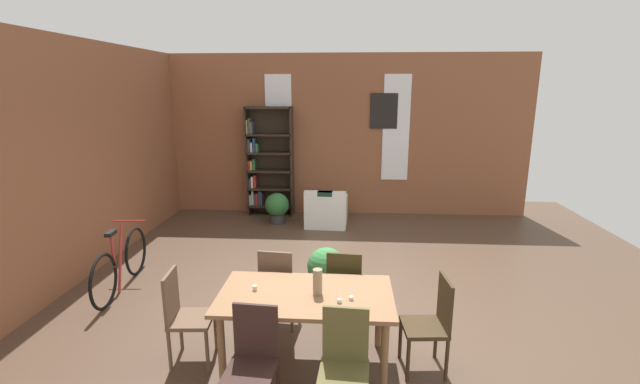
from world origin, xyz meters
TOP-DOWN VIEW (x-y plane):
  - ground_plane at (0.00, 0.00)m, footprint 10.46×10.46m
  - back_wall_brick at (0.00, 4.08)m, footprint 8.01×0.12m
  - left_wall_brick at (-3.57, 0.00)m, footprint 0.12×9.04m
  - window_pane_0 at (-1.23, 4.01)m, footprint 0.55×0.02m
  - window_pane_1 at (1.23, 4.01)m, footprint 0.55×0.02m
  - dining_table at (-0.14, -1.33)m, footprint 1.66×0.92m
  - vase_on_table at (-0.03, -1.33)m, footprint 0.09×0.09m
  - tealight_candle_0 at (-0.64, -1.29)m, footprint 0.04×0.04m
  - tealight_candle_1 at (0.18, -1.48)m, footprint 0.04×0.04m
  - tealight_candle_2 at (0.29, -1.42)m, footprint 0.04×0.04m
  - dining_chair_near_left at (-0.51, -2.02)m, footprint 0.43×0.43m
  - dining_chair_near_right at (0.24, -2.02)m, footprint 0.42×0.42m
  - dining_chair_far_left at (-0.52, -0.64)m, footprint 0.44×0.44m
  - dining_chair_head_right at (1.06, -1.32)m, footprint 0.43×0.43m
  - dining_chair_far_right at (0.23, -0.64)m, footprint 0.43×0.43m
  - dining_chair_head_left at (-1.35, -1.33)m, footprint 0.43×0.43m
  - bookshelf_tall at (-1.47, 3.82)m, footprint 0.98×0.33m
  - armchair_white at (-0.17, 3.12)m, footprint 0.83×0.83m
  - bicycle_second at (-2.81, 0.17)m, footprint 0.44×1.72m
  - potted_plant_by_shelf at (-0.03, 0.19)m, footprint 0.50×0.50m
  - potted_plant_corner at (-1.17, 3.20)m, footprint 0.48×0.48m
  - framed_picture at (0.96, 4.01)m, footprint 0.56×0.03m

SIDE VIEW (x-z plane):
  - ground_plane at x=0.00m, z-range 0.00..0.00m
  - armchair_white at x=-0.17m, z-range -0.10..0.65m
  - potted_plant_corner at x=-1.17m, z-range 0.03..0.65m
  - bicycle_second at x=-2.81m, z-range -0.10..0.80m
  - potted_plant_by_shelf at x=-0.03m, z-range 0.04..0.67m
  - dining_chair_near_left at x=-0.51m, z-range 0.04..0.99m
  - dining_chair_near_right at x=0.24m, z-range 0.04..0.99m
  - dining_chair_far_left at x=-0.52m, z-range 0.04..0.99m
  - dining_chair_head_right at x=1.06m, z-range 0.04..0.99m
  - dining_chair_far_right at x=0.23m, z-range 0.04..0.99m
  - dining_chair_head_left at x=-1.35m, z-range 0.04..0.99m
  - dining_table at x=-0.14m, z-range 0.29..1.06m
  - tealight_candle_2 at x=0.29m, z-range 0.77..0.80m
  - tealight_candle_1 at x=0.18m, z-range 0.77..0.80m
  - tealight_candle_0 at x=-0.64m, z-range 0.77..0.81m
  - vase_on_table at x=-0.03m, z-range 0.77..1.02m
  - bookshelf_tall at x=-1.47m, z-range -0.01..2.28m
  - back_wall_brick at x=0.00m, z-range 0.00..3.35m
  - left_wall_brick at x=-3.57m, z-range 0.00..3.35m
  - window_pane_0 at x=-1.23m, z-range 0.75..2.94m
  - window_pane_1 at x=1.23m, z-range 0.75..2.94m
  - framed_picture at x=0.96m, z-range 1.84..2.56m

